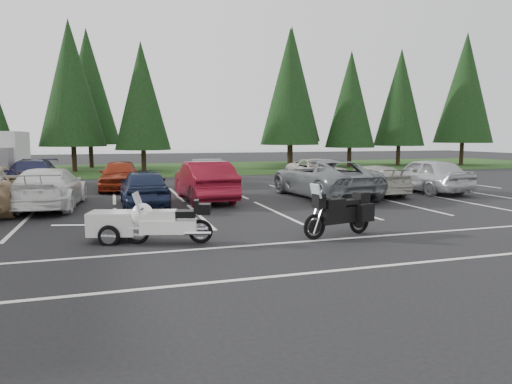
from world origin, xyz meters
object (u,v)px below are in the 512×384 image
object	(u,v)px
car_far_3	(209,172)
cargo_trailer	(113,226)
car_near_7	(370,180)
adventure_motorcycle	(338,209)
car_far_4	(317,171)
car_near_8	(426,175)
car_far_1	(32,176)
car_near_4	(144,187)
car_near_5	(204,181)
car_far_2	(120,175)
car_near_6	(323,178)
touring_motorcycle	(169,218)
car_near_3	(49,188)

from	to	relation	value
car_far_3	cargo_trailer	size ratio (longest dim) A/B	2.55
car_near_7	adventure_motorcycle	distance (m)	9.43
car_far_4	car_near_8	bearing A→B (deg)	-59.43
car_far_1	car_far_4	bearing A→B (deg)	-0.04
car_near_4	car_far_4	size ratio (longest dim) A/B	0.86
car_near_5	car_near_7	size ratio (longest dim) A/B	1.07
car_far_1	car_far_2	size ratio (longest dim) A/B	1.19
car_far_4	car_near_7	bearing A→B (deg)	-87.25
car_far_1	car_far_2	xyz separation A→B (m)	(4.06, -0.63, -0.01)
car_near_6	car_far_1	distance (m)	13.87
car_near_6	car_far_2	world-z (taller)	car_near_6
car_near_7	car_near_8	bearing A→B (deg)	179.70
car_near_6	touring_motorcycle	world-z (taller)	car_near_6
car_far_3	car_near_3	bearing A→B (deg)	-140.07
car_far_2	car_far_1	bearing A→B (deg)	176.29
car_near_5	adventure_motorcycle	world-z (taller)	car_near_5
car_far_4	adventure_motorcycle	xyz separation A→B (m)	(-5.47, -13.12, 0.05)
car_near_4	car_near_8	distance (m)	13.10
car_near_8	car_far_4	world-z (taller)	car_near_8
car_near_5	car_far_4	bearing A→B (deg)	-146.74
car_near_8	touring_motorcycle	distance (m)	14.71
cargo_trailer	car_far_4	bearing A→B (deg)	61.07
car_near_4	car_far_2	bearing A→B (deg)	-82.63
car_far_3	adventure_motorcycle	xyz separation A→B (m)	(0.68, -13.59, 0.03)
car_near_6	car_far_1	size ratio (longest dim) A/B	1.15
car_near_3	car_far_1	world-z (taller)	car_far_1
car_near_4	car_near_7	world-z (taller)	car_near_4
car_near_3	car_near_6	world-z (taller)	car_near_6
car_near_4	car_near_8	size ratio (longest dim) A/B	0.88
car_far_2	car_far_3	distance (m)	4.72
car_near_4	car_far_1	xyz separation A→B (m)	(-4.87, 6.42, 0.04)
car_near_7	adventure_motorcycle	xyz separation A→B (m)	(-5.60, -7.59, 0.06)
car_near_7	car_near_5	bearing A→B (deg)	-1.20
car_far_4	cargo_trailer	distance (m)	16.32
car_far_2	car_far_3	bearing A→B (deg)	14.87
car_near_3	car_near_4	world-z (taller)	car_near_3
car_near_4	car_far_2	world-z (taller)	car_far_2
car_near_3	car_near_7	world-z (taller)	car_near_3
car_near_5	car_far_2	bearing A→B (deg)	-58.66
car_near_4	car_far_3	size ratio (longest dim) A/B	0.99
car_near_7	car_near_3	bearing A→B (deg)	0.89
adventure_motorcycle	car_near_3	bearing A→B (deg)	123.72
car_near_3	car_near_7	xyz separation A→B (m)	(13.47, 0.11, -0.08)
car_near_3	cargo_trailer	xyz separation A→B (m)	(2.22, -6.30, -0.36)
car_near_6	touring_motorcycle	bearing A→B (deg)	39.04
adventure_motorcycle	car_near_6	bearing A→B (deg)	54.47
car_near_8	adventure_motorcycle	bearing A→B (deg)	37.85
car_near_5	car_near_8	distance (m)	10.62
car_near_5	car_near_8	bearing A→B (deg)	176.67
car_near_8	touring_motorcycle	bearing A→B (deg)	25.11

